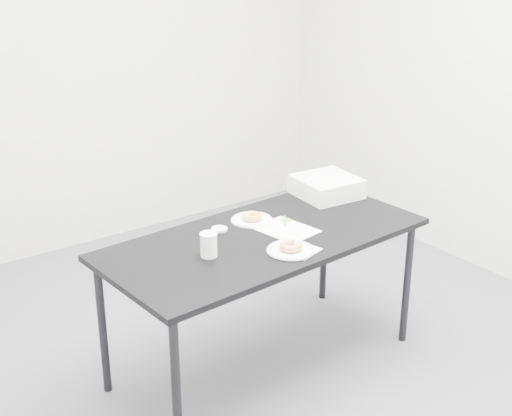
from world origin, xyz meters
TOP-DOWN VIEW (x-y plane):
  - floor at (0.00, 0.00)m, footprint 4.00×4.00m
  - wall_back at (0.00, 2.00)m, footprint 4.00×0.02m
  - wall_right at (2.00, 0.00)m, footprint 0.02×4.00m
  - table at (0.09, -0.05)m, footprint 1.68×0.87m
  - scorecard at (0.23, -0.05)m, footprint 0.27×0.32m
  - logo_patch at (0.31, 0.04)m, footprint 0.05×0.05m
  - pen at (0.29, 0.03)m, footprint 0.09×0.11m
  - napkin at (0.13, -0.29)m, footprint 0.20×0.20m
  - plate_near at (0.09, -0.27)m, footprint 0.23×0.23m
  - donut_near at (0.09, -0.27)m, footprint 0.12×0.12m
  - plate_far at (0.16, 0.15)m, footprint 0.22×0.22m
  - donut_far at (0.16, 0.15)m, footprint 0.11×0.11m
  - coffee_cup at (-0.26, -0.08)m, footprint 0.08×0.08m
  - cup_lid at (-0.05, 0.15)m, footprint 0.08×0.08m
  - bakery_box at (0.73, 0.20)m, footprint 0.35×0.35m

SIDE VIEW (x-z plane):
  - floor at x=0.00m, z-range 0.00..0.00m
  - table at x=0.09m, z-range 0.32..1.07m
  - scorecard at x=0.23m, z-range 0.75..0.75m
  - napkin at x=0.13m, z-range 0.75..0.75m
  - plate_far at x=0.16m, z-range 0.75..0.75m
  - logo_patch at x=0.31m, z-range 0.75..0.75m
  - cup_lid at x=-0.05m, z-range 0.75..0.76m
  - plate_near at x=0.09m, z-range 0.75..0.76m
  - pen at x=0.29m, z-range 0.75..0.76m
  - donut_far at x=0.16m, z-range 0.75..0.79m
  - donut_near at x=0.09m, z-range 0.76..0.79m
  - bakery_box at x=0.73m, z-range 0.75..0.86m
  - coffee_cup at x=-0.26m, z-range 0.75..0.87m
  - wall_back at x=0.00m, z-range 0.00..2.70m
  - wall_right at x=2.00m, z-range 0.00..2.70m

